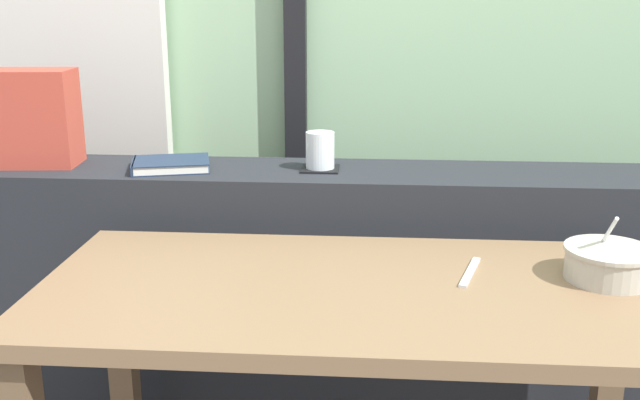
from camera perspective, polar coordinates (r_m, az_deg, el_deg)
name	(u,v)px	position (r m, az deg, el deg)	size (l,w,h in m)	color
dark_console_ledge	(327,308)	(2.06, 0.55, -8.58)	(2.80, 0.29, 0.81)	#23262B
breakfast_table	(359,334)	(1.50, 3.10, -10.56)	(1.29, 0.60, 0.70)	brown
coaster_square	(320,169)	(1.93, 0.01, 2.49)	(0.10, 0.10, 0.01)	black
juice_glass	(320,152)	(1.92, 0.01, 3.86)	(0.08, 0.08, 0.10)	white
closed_book	(170,164)	(1.97, -11.77, 2.77)	(0.23, 0.20, 0.03)	#1E2D47
throw_pillow	(16,118)	(2.13, -22.97, 6.01)	(0.32, 0.14, 0.26)	#B74233
soup_bowl	(608,263)	(1.58, 21.89, -4.69)	(0.18, 0.18, 0.15)	#BCB7A8
fork_utensil	(470,272)	(1.54, 11.80, -5.61)	(0.02, 0.17, 0.01)	silver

